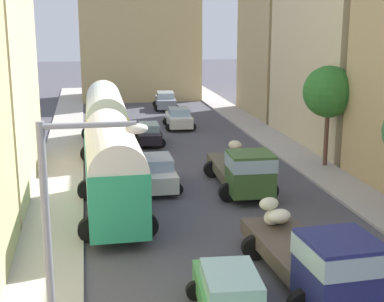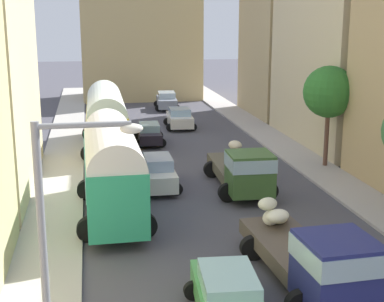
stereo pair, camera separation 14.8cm
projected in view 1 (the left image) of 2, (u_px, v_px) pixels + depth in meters
name	position (u px, v px, depth m)	size (l,w,h in m)	color
ground_plane	(180.00, 156.00, 35.73)	(154.00, 154.00, 0.00)	#494851
sidewalk_left	(63.00, 161.00, 34.42)	(2.50, 70.00, 0.14)	#B0ACA4
sidewalk_right	(289.00, 150.00, 37.01)	(2.50, 70.00, 0.14)	#AEA7A3
building_right_2	(340.00, 42.00, 38.10)	(6.21, 12.30, 13.71)	beige
building_right_3	(277.00, 48.00, 49.20)	(5.13, 9.38, 11.70)	tan
distant_church	(139.00, 27.00, 58.70)	(12.17, 6.96, 20.14)	tan
parked_bus_0	(113.00, 166.00, 24.50)	(3.25, 8.50, 4.19)	#29986D
parked_bus_1	(105.00, 116.00, 37.01)	(3.39, 9.77, 4.08)	yellow
cargo_truck_0	(317.00, 256.00, 17.82)	(3.16, 7.25, 2.48)	navy
cargo_truck_1	(243.00, 169.00, 28.11)	(3.08, 7.11, 2.41)	#375B2A
car_0	(179.00, 118.00, 44.44)	(2.49, 4.05, 1.57)	silver
car_1	(165.00, 101.00, 53.37)	(2.51, 4.34, 1.63)	gray
car_2	(231.00, 297.00, 16.40)	(2.55, 4.50, 1.51)	#489D4D
car_3	(158.00, 172.00, 29.01)	(2.16, 4.19, 1.68)	silver
car_4	(149.00, 133.00, 39.07)	(2.20, 4.03, 1.42)	black
streetlamp_near	(64.00, 259.00, 11.00)	(2.06, 0.28, 6.82)	gray
roadside_tree_2	(329.00, 92.00, 32.13)	(2.95, 2.95, 5.93)	brown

